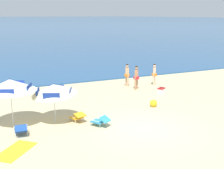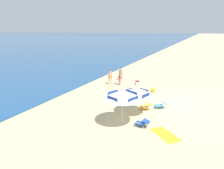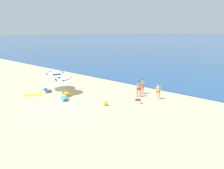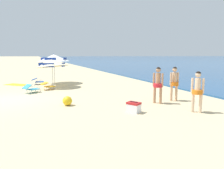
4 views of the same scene
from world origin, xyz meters
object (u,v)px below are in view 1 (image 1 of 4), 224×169
lounge_chair_facing_sea (78,116)px  beach_umbrella_striped_main (54,89)px  lounge_chair_beside_umbrella (101,121)px  cooler_box (161,91)px  person_standing_beside (154,73)px  person_standing_near_shore (127,74)px  person_wading_in (136,76)px  lounge_chair_under_umbrella (21,129)px  beach_umbrella_striped_second (10,85)px  beach_ball (153,103)px  beach_towel (15,151)px

lounge_chair_facing_sea → beach_umbrella_striped_main: bearing=158.3°
lounge_chair_beside_umbrella → cooler_box: lounge_chair_beside_umbrella is taller
person_standing_beside → person_standing_near_shore: bearing=166.6°
person_wading_in → cooler_box: person_wading_in is taller
beach_umbrella_striped_main → lounge_chair_under_umbrella: 2.42m
beach_umbrella_striped_second → lounge_chair_beside_umbrella: bearing=-24.3°
beach_ball → beach_towel: (-7.84, -2.55, -0.20)m
person_wading_in → beach_ball: 4.14m
lounge_chair_under_umbrella → beach_ball: size_ratio=2.21×
person_standing_near_shore → person_standing_beside: bearing=-13.4°
cooler_box → lounge_chair_under_umbrella: bearing=-160.7°
beach_umbrella_striped_second → lounge_chair_facing_sea: (2.94, -0.71, -1.71)m
lounge_chair_under_umbrella → person_wading_in: 9.86m
lounge_chair_under_umbrella → lounge_chair_facing_sea: bearing=11.2°
beach_umbrella_striped_second → beach_ball: size_ratio=8.17×
beach_umbrella_striped_main → lounge_chair_beside_umbrella: 2.68m
person_standing_beside → beach_umbrella_striped_main: bearing=-151.7°
lounge_chair_under_umbrella → person_wading_in: person_wading_in is taller
lounge_chair_under_umbrella → person_standing_beside: 11.73m
person_wading_in → cooler_box: 2.10m
lounge_chair_beside_umbrella → person_wading_in: bearing=47.9°
person_standing_beside → person_wading_in: 1.91m
person_standing_beside → beach_towel: size_ratio=0.89×
lounge_chair_under_umbrella → lounge_chair_beside_umbrella: size_ratio=0.89×
person_standing_near_shore → beach_ball: bearing=-99.8°
person_standing_beside → cooler_box: person_standing_beside is taller
beach_umbrella_striped_main → person_standing_near_shore: 8.33m
person_wading_in → beach_ball: person_wading_in is taller
person_standing_near_shore → cooler_box: (1.15, -2.74, -0.75)m
person_wading_in → beach_umbrella_striped_second: bearing=-156.7°
beach_ball → lounge_chair_beside_umbrella: bearing=-158.7°
person_standing_near_shore → person_wading_in: person_wading_in is taller
lounge_chair_beside_umbrella → person_standing_near_shore: person_standing_near_shore is taller
beach_umbrella_striped_second → lounge_chair_beside_umbrella: beach_umbrella_striped_second is taller
beach_ball → person_standing_near_shore: bearing=80.2°
person_standing_near_shore → lounge_chair_beside_umbrella: bearing=-126.1°
beach_umbrella_striped_second → beach_ball: (7.62, -0.19, -1.78)m
beach_umbrella_striped_main → cooler_box: (7.70, 2.35, -1.46)m
beach_umbrella_striped_main → lounge_chair_under_umbrella: beach_umbrella_striped_main is taller
beach_umbrella_striped_main → lounge_chair_beside_umbrella: beach_umbrella_striped_main is taller
person_standing_beside → cooler_box: (-0.87, -2.26, -0.72)m
person_standing_beside → beach_umbrella_striped_second: bearing=-157.7°
beach_umbrella_striped_second → person_standing_beside: 11.40m
person_standing_beside → beach_towel: 12.86m
beach_umbrella_striped_second → person_wading_in: beach_umbrella_striped_second is taller
lounge_chair_under_umbrella → beach_umbrella_striped_second: bearing=98.8°
beach_umbrella_striped_main → beach_towel: size_ratio=1.67×
person_standing_beside → beach_ball: bearing=-122.6°
beach_umbrella_striped_main → beach_umbrella_striped_second: bearing=170.9°
lounge_chair_under_umbrella → person_standing_near_shore: person_standing_near_shore is taller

